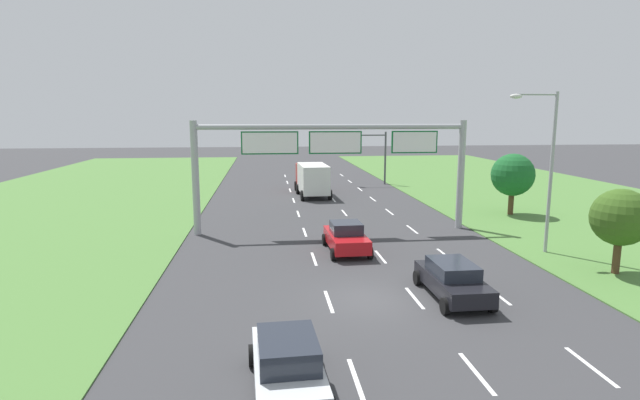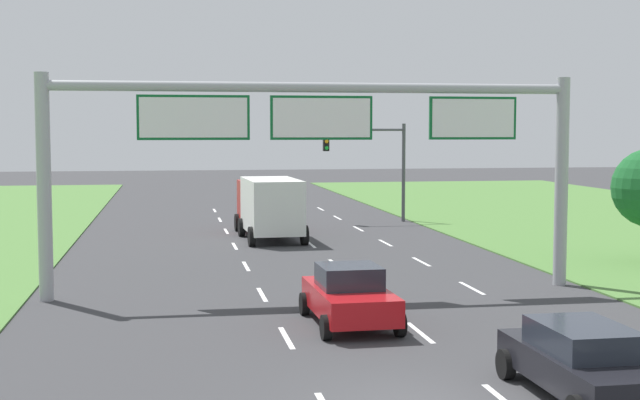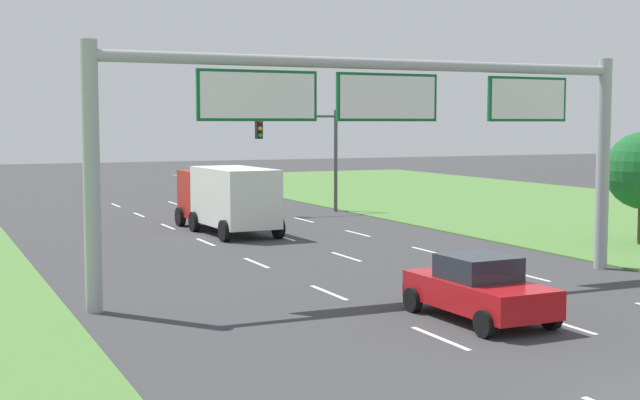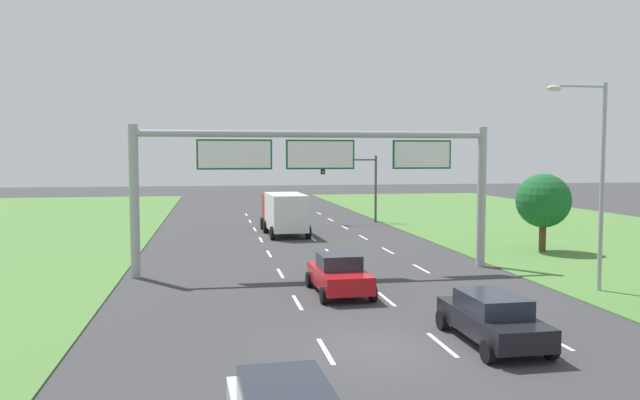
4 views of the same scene
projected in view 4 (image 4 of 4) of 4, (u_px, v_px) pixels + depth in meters
ground_plane at (385, 348)px, 18.11m from camera, size 200.00×200.00×0.00m
lane_dashes_inner_left at (280, 273)px, 29.61m from camera, size 0.14×62.40×0.01m
lane_dashes_inner_right at (352, 271)px, 30.20m from camera, size 0.14×62.40×0.01m
lane_dashes_slip at (421, 269)px, 30.80m from camera, size 0.14×62.40×0.01m
car_lead_silver at (339, 274)px, 25.15m from camera, size 2.23×4.24×1.62m
car_mid_lane at (492, 318)px, 18.51m from camera, size 2.09×4.42×1.48m
box_truck at (284, 212)px, 44.30m from camera, size 2.90×7.39×2.93m
sign_gantry at (318, 169)px, 29.68m from camera, size 17.24×0.44×7.00m
traffic_light_mast at (353, 176)px, 51.67m from camera, size 4.76×0.49×5.60m
street_lamp at (594, 168)px, 25.17m from camera, size 2.61×0.32×8.50m
roadside_tree_mid at (543, 201)px, 35.80m from camera, size 3.10×3.10×4.56m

